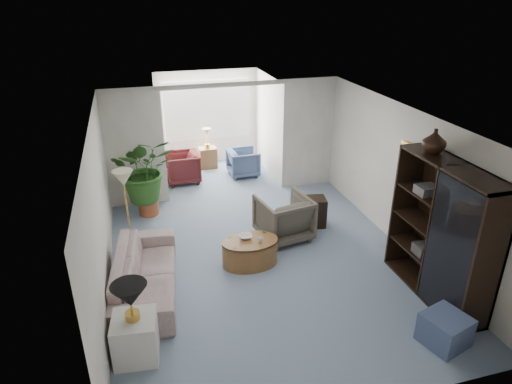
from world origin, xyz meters
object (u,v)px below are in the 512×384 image
object	(u,v)px
entertainment_cabinet	(442,233)
cabinet_urn	(434,141)
sunroom_chair_blue	(243,163)
coffee_cup	(260,240)
end_table	(136,338)
ottoman	(445,330)
coffee_table	(250,252)
sunroom_chair_maroon	(182,167)
table_lamp	(130,296)
coffee_bowl	(246,236)
sofa	(145,273)
side_table_dark	(313,212)
framed_picture	(411,159)
floor_lamp	(123,178)
sunroom_table	(208,158)
wingback_chair	(284,218)
plant_pot	(149,207)

from	to	relation	value
entertainment_cabinet	cabinet_urn	distance (m)	1.33
entertainment_cabinet	sunroom_chair_blue	world-z (taller)	entertainment_cabinet
coffee_cup	cabinet_urn	bearing A→B (deg)	-21.73
end_table	ottoman	world-z (taller)	end_table
coffee_table	sunroom_chair_maroon	distance (m)	3.91
table_lamp	coffee_cup	distance (m)	2.63
coffee_bowl	sunroom_chair_maroon	distance (m)	3.80
sofa	side_table_dark	bearing A→B (deg)	-62.04
framed_picture	sunroom_chair_blue	size ratio (longest dim) A/B	0.69
framed_picture	end_table	world-z (taller)	framed_picture
floor_lamp	coffee_table	size ratio (longest dim) A/B	0.38
sofa	sunroom_table	distance (m)	5.24
coffee_bowl	sunroom_chair_blue	xyz separation A→B (m)	(0.92, 3.76, -0.15)
sunroom_chair_maroon	coffee_bowl	bearing A→B (deg)	8.08
floor_lamp	wingback_chair	distance (m)	2.94
side_table_dark	wingback_chair	bearing A→B (deg)	-156.80
entertainment_cabinet	ottoman	xyz separation A→B (m)	(-0.50, -0.98, -0.84)
end_table	entertainment_cabinet	bearing A→B (deg)	1.70
floor_lamp	sunroom_chair_blue	size ratio (longest dim) A/B	0.50
coffee_bowl	ottoman	bearing A→B (deg)	-52.29
cabinet_urn	sunroom_chair_maroon	bearing A→B (deg)	122.39
end_table	floor_lamp	world-z (taller)	floor_lamp
coffee_table	entertainment_cabinet	xyz separation A→B (m)	(2.46, -1.52, 0.83)
coffee_cup	cabinet_urn	distance (m)	3.06
entertainment_cabinet	cabinet_urn	world-z (taller)	cabinet_urn
coffee_bowl	sunroom_chair_blue	world-z (taller)	sunroom_chair_blue
wingback_chair	plant_pot	size ratio (longest dim) A/B	2.27
plant_pot	sunroom_table	distance (m)	2.80
sofa	coffee_cup	xyz separation A→B (m)	(1.88, 0.20, 0.17)
side_table_dark	entertainment_cabinet	distance (m)	2.78
table_lamp	cabinet_urn	bearing A→B (deg)	8.17
ottoman	end_table	bearing A→B (deg)	167.68
table_lamp	coffee_bowl	distance (m)	2.61
plant_pot	ottoman	bearing A→B (deg)	-54.24
cabinet_urn	ottoman	xyz separation A→B (m)	(-0.50, -1.48, -2.07)
table_lamp	sunroom_chair_blue	bearing A→B (deg)	63.10
sofa	wingback_chair	xyz separation A→B (m)	(2.55, 0.98, 0.09)
plant_pot	sunroom_chair_blue	distance (m)	2.84
end_table	sunroom_chair_blue	size ratio (longest dim) A/B	0.82
side_table_dark	ottoman	distance (m)	3.51
cabinet_urn	ottoman	bearing A→B (deg)	-108.79
sunroom_chair_blue	table_lamp	bearing A→B (deg)	152.40
end_table	cabinet_urn	bearing A→B (deg)	8.17
wingback_chair	sunroom_chair_maroon	xyz separation A→B (m)	(-1.46, 3.18, -0.05)
framed_picture	coffee_bowl	world-z (taller)	framed_picture
floor_lamp	cabinet_urn	size ratio (longest dim) A/B	1.02
plant_pot	sunroom_chair_maroon	world-z (taller)	sunroom_chair_maroon
framed_picture	entertainment_cabinet	world-z (taller)	entertainment_cabinet
plant_pot	sunroom_chair_maroon	bearing A→B (deg)	59.40
wingback_chair	table_lamp	bearing A→B (deg)	30.55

